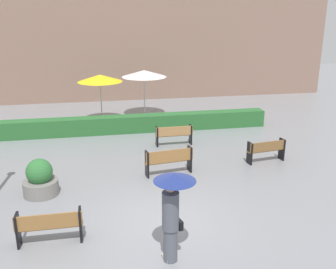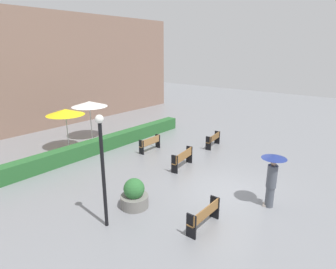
{
  "view_description": "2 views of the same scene",
  "coord_description": "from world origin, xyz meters",
  "px_view_note": "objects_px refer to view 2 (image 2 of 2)",
  "views": [
    {
      "loc": [
        -1.59,
        -9.12,
        5.44
      ],
      "look_at": [
        0.81,
        3.34,
        1.4
      ],
      "focal_mm": 40.9,
      "sensor_mm": 36.0,
      "label": 1
    },
    {
      "loc": [
        -10.25,
        -4.9,
        5.93
      ],
      "look_at": [
        1.45,
        4.61,
        1.36
      ],
      "focal_mm": 30.48,
      "sensor_mm": 36.0,
      "label": 2
    }
  ],
  "objects_px": {
    "bench_mid_center": "(183,158)",
    "patio_umbrella_white": "(89,104)",
    "pedestrian_with_umbrella": "(272,174)",
    "bench_far_right": "(214,139)",
    "planter_pot": "(134,195)",
    "lamp_post": "(102,161)",
    "patio_umbrella_yellow": "(65,112)",
    "bench_back_row": "(150,143)",
    "bench_near_left": "(205,215)"
  },
  "relations": [
    {
      "from": "bench_near_left",
      "to": "pedestrian_with_umbrella",
      "type": "height_order",
      "value": "pedestrian_with_umbrella"
    },
    {
      "from": "bench_far_right",
      "to": "bench_near_left",
      "type": "bearing_deg",
      "value": -151.63
    },
    {
      "from": "pedestrian_with_umbrella",
      "to": "planter_pot",
      "type": "bearing_deg",
      "value": 129.76
    },
    {
      "from": "bench_near_left",
      "to": "bench_far_right",
      "type": "xyz_separation_m",
      "value": [
        7.54,
        4.07,
        0.0
      ]
    },
    {
      "from": "patio_umbrella_white",
      "to": "bench_near_left",
      "type": "bearing_deg",
      "value": -108.62
    },
    {
      "from": "bench_mid_center",
      "to": "bench_near_left",
      "type": "xyz_separation_m",
      "value": [
        -3.68,
        -3.61,
        -0.05
      ]
    },
    {
      "from": "lamp_post",
      "to": "bench_back_row",
      "type": "bearing_deg",
      "value": 30.96
    },
    {
      "from": "bench_far_right",
      "to": "lamp_post",
      "type": "distance_m",
      "value": 9.86
    },
    {
      "from": "planter_pot",
      "to": "bench_near_left",
      "type": "bearing_deg",
      "value": -78.97
    },
    {
      "from": "bench_near_left",
      "to": "patio_umbrella_yellow",
      "type": "distance_m",
      "value": 10.91
    },
    {
      "from": "planter_pot",
      "to": "patio_umbrella_yellow",
      "type": "distance_m",
      "value": 8.3
    },
    {
      "from": "bench_near_left",
      "to": "bench_back_row",
      "type": "bearing_deg",
      "value": 55.86
    },
    {
      "from": "patio_umbrella_yellow",
      "to": "bench_back_row",
      "type": "bearing_deg",
      "value": -53.84
    },
    {
      "from": "planter_pot",
      "to": "lamp_post",
      "type": "bearing_deg",
      "value": -175.1
    },
    {
      "from": "pedestrian_with_umbrella",
      "to": "planter_pot",
      "type": "height_order",
      "value": "pedestrian_with_umbrella"
    },
    {
      "from": "bench_far_right",
      "to": "planter_pot",
      "type": "distance_m",
      "value": 8.19
    },
    {
      "from": "bench_far_right",
      "to": "patio_umbrella_yellow",
      "type": "bearing_deg",
      "value": 132.35
    },
    {
      "from": "bench_mid_center",
      "to": "patio_umbrella_white",
      "type": "bearing_deg",
      "value": 88.62
    },
    {
      "from": "bench_mid_center",
      "to": "bench_near_left",
      "type": "distance_m",
      "value": 5.16
    },
    {
      "from": "patio_umbrella_white",
      "to": "planter_pot",
      "type": "bearing_deg",
      "value": -117.06
    },
    {
      "from": "patio_umbrella_yellow",
      "to": "patio_umbrella_white",
      "type": "xyz_separation_m",
      "value": [
        2.33,
        0.85,
        0.04
      ]
    },
    {
      "from": "pedestrian_with_umbrella",
      "to": "lamp_post",
      "type": "xyz_separation_m",
      "value": [
        -4.84,
        3.92,
        1.06
      ]
    },
    {
      "from": "pedestrian_with_umbrella",
      "to": "patio_umbrella_white",
      "type": "distance_m",
      "value": 12.79
    },
    {
      "from": "lamp_post",
      "to": "patio_umbrella_yellow",
      "type": "relative_size",
      "value": 1.57
    },
    {
      "from": "bench_far_right",
      "to": "bench_back_row",
      "type": "distance_m",
      "value": 3.98
    },
    {
      "from": "patio_umbrella_yellow",
      "to": "patio_umbrella_white",
      "type": "distance_m",
      "value": 2.48
    },
    {
      "from": "lamp_post",
      "to": "patio_umbrella_white",
      "type": "xyz_separation_m",
      "value": [
        5.91,
        8.79,
        -0.05
      ]
    },
    {
      "from": "pedestrian_with_umbrella",
      "to": "patio_umbrella_white",
      "type": "relative_size",
      "value": 0.83
    },
    {
      "from": "bench_mid_center",
      "to": "patio_umbrella_white",
      "type": "xyz_separation_m",
      "value": [
        0.19,
        7.88,
        1.82
      ]
    },
    {
      "from": "planter_pot",
      "to": "patio_umbrella_yellow",
      "type": "relative_size",
      "value": 0.47
    },
    {
      "from": "bench_far_right",
      "to": "lamp_post",
      "type": "bearing_deg",
      "value": -171.89
    },
    {
      "from": "planter_pot",
      "to": "patio_umbrella_yellow",
      "type": "xyz_separation_m",
      "value": [
        2.1,
        7.81,
        1.84
      ]
    },
    {
      "from": "bench_near_left",
      "to": "bench_far_right",
      "type": "bearing_deg",
      "value": 28.37
    },
    {
      "from": "bench_back_row",
      "to": "patio_umbrella_yellow",
      "type": "height_order",
      "value": "patio_umbrella_yellow"
    },
    {
      "from": "bench_far_right",
      "to": "patio_umbrella_white",
      "type": "height_order",
      "value": "patio_umbrella_white"
    },
    {
      "from": "bench_mid_center",
      "to": "bench_back_row",
      "type": "relative_size",
      "value": 1.07
    },
    {
      "from": "bench_near_left",
      "to": "patio_umbrella_white",
      "type": "height_order",
      "value": "patio_umbrella_white"
    },
    {
      "from": "bench_near_left",
      "to": "patio_umbrella_white",
      "type": "xyz_separation_m",
      "value": [
        3.87,
        11.49,
        1.87
      ]
    },
    {
      "from": "bench_mid_center",
      "to": "bench_near_left",
      "type": "bearing_deg",
      "value": -135.55
    },
    {
      "from": "pedestrian_with_umbrella",
      "to": "lamp_post",
      "type": "distance_m",
      "value": 6.32
    },
    {
      "from": "bench_mid_center",
      "to": "pedestrian_with_umbrella",
      "type": "xyz_separation_m",
      "value": [
        -0.87,
        -4.82,
        0.81
      ]
    },
    {
      "from": "bench_back_row",
      "to": "planter_pot",
      "type": "xyz_separation_m",
      "value": [
        -5.04,
        -3.79,
        -0.01
      ]
    },
    {
      "from": "bench_far_right",
      "to": "planter_pot",
      "type": "relative_size",
      "value": 1.32
    },
    {
      "from": "planter_pot",
      "to": "lamp_post",
      "type": "distance_m",
      "value": 2.43
    },
    {
      "from": "patio_umbrella_white",
      "to": "lamp_post",
      "type": "bearing_deg",
      "value": -123.9
    },
    {
      "from": "bench_mid_center",
      "to": "pedestrian_with_umbrella",
      "type": "distance_m",
      "value": 4.97
    },
    {
      "from": "bench_far_right",
      "to": "patio_umbrella_white",
      "type": "relative_size",
      "value": 0.61
    },
    {
      "from": "patio_umbrella_yellow",
      "to": "lamp_post",
      "type": "bearing_deg",
      "value": -114.27
    },
    {
      "from": "bench_mid_center",
      "to": "lamp_post",
      "type": "relative_size",
      "value": 0.44
    },
    {
      "from": "lamp_post",
      "to": "planter_pot",
      "type": "bearing_deg",
      "value": 4.9
    }
  ]
}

